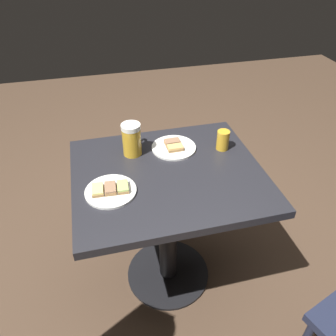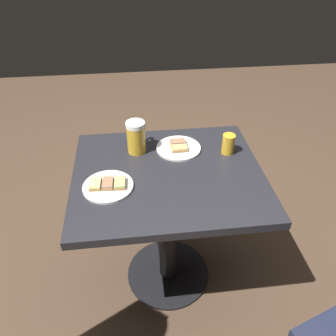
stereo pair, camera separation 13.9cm
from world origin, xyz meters
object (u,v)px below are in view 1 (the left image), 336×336
Objects in this scene: beer_mug at (132,139)px; beer_glass_small at (223,140)px; plate_near at (111,190)px; plate_far at (174,147)px.

beer_mug is 1.63× the size of beer_glass_small.
plate_near is at bearing -71.10° from beer_glass_small.
plate_far is (-0.24, 0.32, -0.00)m from plate_near.
plate_near is 0.57m from beer_glass_small.
beer_glass_small is (0.06, 0.41, -0.03)m from beer_mug.
beer_mug is 0.41m from beer_glass_small.
beer_glass_small is (-0.18, 0.53, 0.04)m from plate_near.
beer_mug is at bearing 152.79° from plate_near.
plate_far is 0.23m from beer_glass_small.
plate_near is 1.34× the size of beer_mug.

